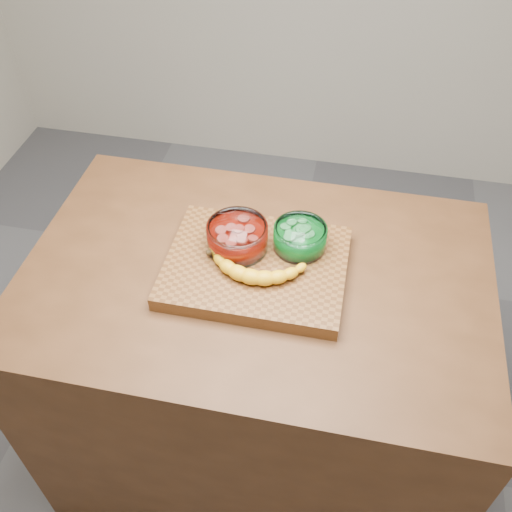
# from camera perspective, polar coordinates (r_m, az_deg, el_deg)

# --- Properties ---
(ground) EXTENTS (3.50, 3.50, 0.00)m
(ground) POSITION_cam_1_polar(r_m,az_deg,el_deg) (2.20, -0.00, -17.76)
(ground) COLOR #59595D
(ground) RESTS_ON ground
(counter) EXTENTS (1.20, 0.80, 0.90)m
(counter) POSITION_cam_1_polar(r_m,az_deg,el_deg) (1.81, -0.00, -11.36)
(counter) COLOR #502F18
(counter) RESTS_ON ground
(cutting_board) EXTENTS (0.45, 0.35, 0.04)m
(cutting_board) POSITION_cam_1_polar(r_m,az_deg,el_deg) (1.44, -0.00, -1.11)
(cutting_board) COLOR brown
(cutting_board) RESTS_ON counter
(bowl_red) EXTENTS (0.15, 0.15, 0.07)m
(bowl_red) POSITION_cam_1_polar(r_m,az_deg,el_deg) (1.44, -1.87, 1.90)
(bowl_red) COLOR white
(bowl_red) RESTS_ON cutting_board
(bowl_green) EXTENTS (0.14, 0.14, 0.06)m
(bowl_green) POSITION_cam_1_polar(r_m,az_deg,el_deg) (1.45, 4.42, 1.86)
(bowl_green) COLOR white
(bowl_green) RESTS_ON cutting_board
(banana) EXTENTS (0.28, 0.13, 0.04)m
(banana) POSITION_cam_1_polar(r_m,az_deg,el_deg) (1.39, -0.07, -1.11)
(banana) COLOR gold
(banana) RESTS_ON cutting_board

